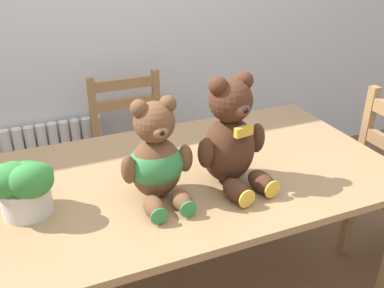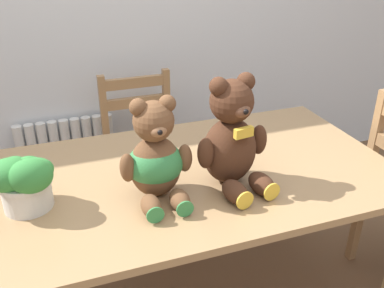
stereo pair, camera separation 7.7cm
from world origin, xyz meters
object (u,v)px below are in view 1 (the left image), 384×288
Objects in this scene: teddy_bear_right at (231,138)px; potted_plant at (24,185)px; wooden_chair_behind at (135,150)px; teddy_bear_left at (157,160)px.

potted_plant is (-0.72, 0.07, -0.06)m from teddy_bear_right.
potted_plant is (-0.59, -0.85, 0.40)m from wooden_chair_behind.
potted_plant is at bearing 55.14° from wooden_chair_behind.
teddy_bear_right is (0.28, -0.01, 0.03)m from teddy_bear_left.
wooden_chair_behind is 1.04m from teddy_bear_right.
potted_plant is at bearing -8.94° from teddy_bear_left.
teddy_bear_left is at bearing -9.58° from teddy_bear_right.
potted_plant is (-0.43, 0.07, -0.03)m from teddy_bear_left.
wooden_chair_behind is at bearing -100.12° from teddy_bear_left.
teddy_bear_right reaches higher than teddy_bear_left.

